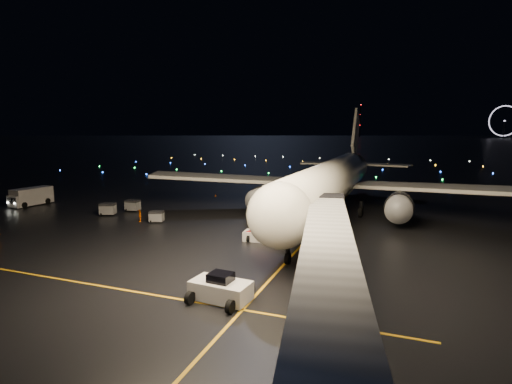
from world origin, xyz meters
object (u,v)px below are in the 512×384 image
baggage_cart_0 (157,217)px  baggage_cart_2 (108,209)px  airliner (336,157)px  pushback_tug (221,287)px  service_truck (32,196)px  belt_loader (265,226)px  baggage_cart_1 (133,206)px  crew_c (140,216)px

baggage_cart_0 → baggage_cart_2: baggage_cart_2 is taller
baggage_cart_0 → baggage_cart_2: bearing=155.4°
airliner → pushback_tug: bearing=-93.8°
baggage_cart_2 → service_truck: bearing=154.1°
airliner → belt_loader: bearing=-103.3°
service_truck → baggage_cart_2: bearing=-2.3°
airliner → baggage_cart_0: airliner is taller
airliner → baggage_cart_1: bearing=-160.6°
airliner → baggage_cart_2: 35.78m
belt_loader → service_truck: belt_loader is taller
crew_c → baggage_cart_1: size_ratio=0.79×
pushback_tug → baggage_cart_2: bearing=148.5°
airliner → baggage_cart_0: size_ratio=32.81×
baggage_cart_1 → pushback_tug: bearing=-47.1°
airliner → baggage_cart_2: (-31.76, -14.56, -7.73)m
service_truck → baggage_cart_2: 18.24m
service_truck → baggage_cart_2: size_ratio=3.78×
pushback_tug → service_truck: (-47.40, 24.04, 0.44)m
airliner → baggage_cart_1: size_ratio=29.16×
pushback_tug → crew_c: bearing=143.1°
baggage_cart_1 → airliner: bearing=15.1°
crew_c → baggage_cart_0: crew_c is taller
baggage_cart_0 → baggage_cart_1: (-8.13, 5.34, 0.10)m
belt_loader → crew_c: (-19.87, 3.26, -0.96)m
crew_c → baggage_cart_1: baggage_cart_1 is taller
baggage_cart_2 → baggage_cart_1: bearing=50.1°
pushback_tug → service_truck: 53.15m
crew_c → service_truck: bearing=-129.0°
belt_loader → baggage_cart_2: 27.58m
belt_loader → baggage_cart_0: 17.85m
service_truck → baggage_cart_0: size_ratio=4.41×
belt_loader → airliner: bearing=72.4°
belt_loader → crew_c: 20.16m
airliner → belt_loader: (-4.67, -19.68, -6.87)m
airliner → baggage_cart_1: airliner is taller
baggage_cart_0 → airliner: bearing=19.5°
baggage_cart_1 → baggage_cart_2: baggage_cart_2 is taller
baggage_cart_0 → belt_loader: bearing=-28.4°
baggage_cart_2 → airliner: bearing=5.9°
belt_loader → baggage_cart_2: size_ratio=3.38×
pushback_tug → baggage_cart_1: size_ratio=2.15×
belt_loader → baggage_cart_0: size_ratio=3.95×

